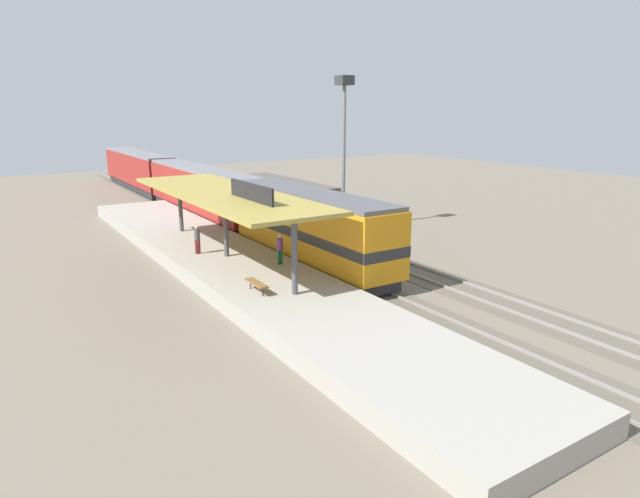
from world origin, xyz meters
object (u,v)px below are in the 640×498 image
object	(u,v)px
passenger_carriage_front	(202,192)
person_waiting	(197,238)
passenger_carriage_rear	(138,170)
person_walking	(280,248)
locomotive	(311,228)
platform_bench	(256,283)
light_mast	(344,121)
freight_car	(286,202)

from	to	relation	value
passenger_carriage_front	person_waiting	distance (m)	15.75
passenger_carriage_rear	person_walking	bearing A→B (deg)	-93.98
locomotive	passenger_carriage_rear	xyz separation A→B (m)	(0.00, 38.80, -0.10)
platform_bench	passenger_carriage_front	size ratio (longest dim) A/B	0.08
light_mast	person_waiting	bearing A→B (deg)	-162.21
passenger_carriage_rear	person_waiting	world-z (taller)	passenger_carriage_rear
person_walking	light_mast	bearing A→B (deg)	40.45
platform_bench	locomotive	bearing A→B (deg)	39.11
passenger_carriage_front	light_mast	xyz separation A→B (m)	(7.80, -10.25, 6.08)
passenger_carriage_front	freight_car	bearing A→B (deg)	-55.60
passenger_carriage_front	person_walking	distance (m)	19.48
passenger_carriage_front	freight_car	distance (m)	8.15
light_mast	person_walking	world-z (taller)	light_mast
person_walking	freight_car	bearing A→B (deg)	59.53
passenger_carriage_front	locomotive	bearing A→B (deg)	-90.00
passenger_carriage_rear	freight_car	world-z (taller)	passenger_carriage_rear
platform_bench	freight_car	xyz separation A→B (m)	(10.60, 16.16, 0.63)
locomotive	freight_car	xyz separation A→B (m)	(4.60, 11.28, -0.44)
platform_bench	person_waiting	world-z (taller)	person_waiting
platform_bench	freight_car	bearing A→B (deg)	56.74
light_mast	platform_bench	bearing A→B (deg)	-137.54
passenger_carriage_front	passenger_carriage_rear	xyz separation A→B (m)	(0.00, 20.80, 0.00)
passenger_carriage_rear	person_walking	world-z (taller)	passenger_carriage_rear
locomotive	passenger_carriage_front	world-z (taller)	locomotive
platform_bench	person_walking	bearing A→B (deg)	48.28
platform_bench	light_mast	size ratio (longest dim) A/B	0.15
passenger_carriage_front	freight_car	xyz separation A→B (m)	(4.60, -6.72, -0.34)
passenger_carriage_rear	locomotive	bearing A→B (deg)	-90.00
passenger_carriage_rear	light_mast	xyz separation A→B (m)	(7.80, -31.05, 6.08)
passenger_carriage_rear	freight_car	bearing A→B (deg)	-80.51
freight_car	person_waiting	world-z (taller)	freight_car
platform_bench	person_walking	distance (m)	4.85
passenger_carriage_rear	person_waiting	size ratio (longest dim) A/B	11.70
passenger_carriage_rear	person_waiting	xyz separation A→B (m)	(-5.83, -35.42, -0.46)
passenger_carriage_front	passenger_carriage_rear	size ratio (longest dim) A/B	1.00
locomotive	light_mast	bearing A→B (deg)	44.82
platform_bench	passenger_carriage_rear	bearing A→B (deg)	82.18
platform_bench	light_mast	xyz separation A→B (m)	(13.80, 12.63, 7.05)
platform_bench	person_waiting	xyz separation A→B (m)	(0.17, 8.25, 0.51)
freight_car	person_walking	size ratio (longest dim) A/B	7.02
locomotive	passenger_carriage_front	bearing A→B (deg)	90.00
locomotive	passenger_carriage_rear	distance (m)	38.80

